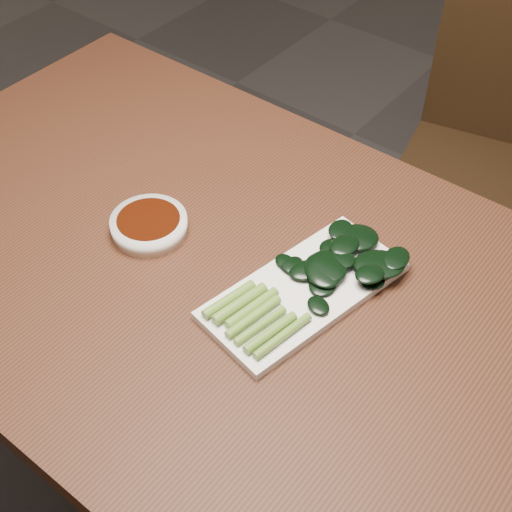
% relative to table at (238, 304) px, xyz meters
% --- Properties ---
extents(ground, '(6.00, 6.00, 0.00)m').
position_rel_table_xyz_m(ground, '(0.00, 0.00, -0.68)').
color(ground, '#312E2E').
rests_on(ground, ground).
extents(table, '(1.40, 0.80, 0.75)m').
position_rel_table_xyz_m(table, '(0.00, 0.00, 0.00)').
color(table, '#3F1F12').
rests_on(table, ground).
extents(chair_far, '(0.51, 0.51, 0.89)m').
position_rel_table_xyz_m(chair_far, '(0.08, 0.89, -0.19)').
color(chair_far, black).
rests_on(chair_far, ground).
extents(sauce_bowl, '(0.12, 0.12, 0.03)m').
position_rel_table_xyz_m(sauce_bowl, '(-0.17, -0.02, 0.09)').
color(sauce_bowl, white).
rests_on(sauce_bowl, table).
extents(serving_plate, '(0.20, 0.33, 0.01)m').
position_rel_table_xyz_m(serving_plate, '(0.10, 0.03, 0.08)').
color(serving_plate, white).
rests_on(serving_plate, table).
extents(gai_lan, '(0.20, 0.33, 0.02)m').
position_rel_table_xyz_m(gai_lan, '(0.11, 0.06, 0.10)').
color(gai_lan, olive).
rests_on(gai_lan, serving_plate).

